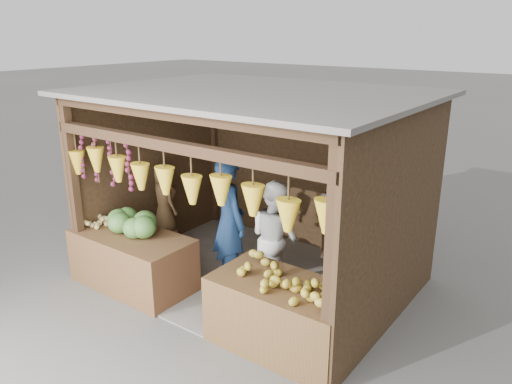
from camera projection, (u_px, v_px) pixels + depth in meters
ground at (254, 279)px, 7.12m from camera, size 80.00×80.00×0.00m
stall_structure at (250, 167)px, 6.59m from camera, size 4.30×3.30×2.66m
back_shelf at (364, 212)px, 7.24m from camera, size 1.25×0.32×1.32m
counter_left at (133, 260)px, 6.84m from camera, size 1.72×0.85×0.75m
counter_right at (282, 315)px, 5.48m from camera, size 1.60×0.85×0.79m
stool at (167, 241)px, 8.00m from camera, size 0.34×0.34×0.32m
man_standing at (229, 222)px, 6.76m from camera, size 0.78×0.66×1.81m
woman_standing at (275, 237)px, 6.60m from camera, size 0.90×0.79×1.55m
vendor_seated at (164, 199)px, 7.77m from camera, size 0.63×0.51×1.11m
melon_pile at (130, 220)px, 6.79m from camera, size 1.00×0.50×0.32m
tanfruit_pile at (97, 222)px, 7.00m from camera, size 0.34×0.40×0.13m
mango_pile at (283, 276)px, 5.28m from camera, size 1.40×0.64×0.22m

